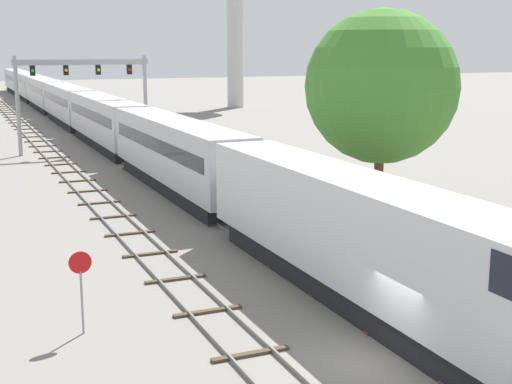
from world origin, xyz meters
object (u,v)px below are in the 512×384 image
stop_sign (81,281)px  signal_gantry (83,82)px  trackside_tree_left (382,87)px  passenger_train (67,103)px

stop_sign → signal_gantry: bearing=79.7°
trackside_tree_left → signal_gantry: bearing=111.2°
passenger_train → signal_gantry: 25.88m
passenger_train → signal_gantry: bearing=-95.0°
passenger_train → stop_sign: size_ratio=55.76×
stop_sign → trackside_tree_left: 23.75m
signal_gantry → trackside_tree_left: size_ratio=1.03×
passenger_train → trackside_tree_left: bearing=-80.3°
passenger_train → stop_sign: bearing=-98.3°
signal_gantry → stop_sign: size_ratio=4.20×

